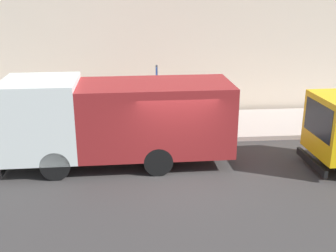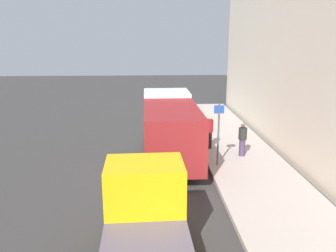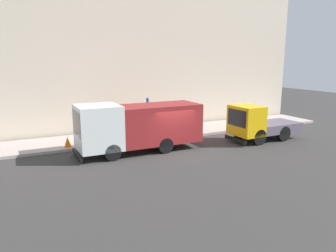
{
  "view_description": "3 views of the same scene",
  "coord_description": "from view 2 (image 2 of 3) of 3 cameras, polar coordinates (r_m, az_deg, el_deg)",
  "views": [
    {
      "loc": [
        -11.88,
        1.38,
        5.76
      ],
      "look_at": [
        1.18,
        0.23,
        1.34
      ],
      "focal_mm": 44.58,
      "sensor_mm": 36.0,
      "label": 1
    },
    {
      "loc": [
        0.45,
        -14.13,
        5.77
      ],
      "look_at": [
        1.24,
        1.66,
        1.7
      ],
      "focal_mm": 37.02,
      "sensor_mm": 36.0,
      "label": 2
    },
    {
      "loc": [
        -16.04,
        8.28,
        5.42
      ],
      "look_at": [
        1.0,
        0.11,
        1.46
      ],
      "focal_mm": 33.88,
      "sensor_mm": 36.0,
      "label": 3
    }
  ],
  "objects": [
    {
      "name": "ground",
      "position": [
        15.27,
        -4.39,
        -7.8
      ],
      "size": [
        80.0,
        80.0,
        0.0
      ],
      "primitive_type": "plane",
      "color": "#373433"
    },
    {
      "name": "sidewalk",
      "position": [
        15.85,
        13.52,
        -6.97
      ],
      "size": [
        3.69,
        30.0,
        0.18
      ],
      "primitive_type": "cube",
      "color": "#B4A69D",
      "rests_on": "ground"
    },
    {
      "name": "building_facade",
      "position": [
        15.66,
        23.21,
        12.75
      ],
      "size": [
        0.5,
        30.0,
        11.23
      ],
      "primitive_type": "cube",
      "color": "beige",
      "rests_on": "ground"
    },
    {
      "name": "large_utility_truck",
      "position": [
        16.59,
        0.26,
        -0.05
      ],
      "size": [
        2.52,
        7.5,
        2.95
      ],
      "rotation": [
        0.0,
        0.0,
        0.01
      ],
      "color": "white",
      "rests_on": "ground"
    },
    {
      "name": "small_flatbed_truck",
      "position": [
        9.1,
        -3.67,
        -16.09
      ],
      "size": [
        2.3,
        5.22,
        2.46
      ],
      "rotation": [
        0.0,
        0.0,
        0.03
      ],
      "color": "#EDB50F",
      "rests_on": "ground"
    },
    {
      "name": "pedestrian_walking",
      "position": [
        17.89,
        6.82,
        -0.85
      ],
      "size": [
        0.54,
        0.54,
        1.72
      ],
      "rotation": [
        0.0,
        0.0,
        2.54
      ],
      "color": "black",
      "rests_on": "sidewalk"
    },
    {
      "name": "pedestrian_standing",
      "position": [
        17.01,
        12.16,
        -2.14
      ],
      "size": [
        0.48,
        0.48,
        1.6
      ],
      "rotation": [
        0.0,
        0.0,
        0.23
      ],
      "color": "#45375A",
      "rests_on": "sidewalk"
    },
    {
      "name": "traffic_cone_orange",
      "position": [
        20.76,
        5.56,
        -0.34
      ],
      "size": [
        0.45,
        0.45,
        0.64
      ],
      "primitive_type": "cone",
      "color": "orange",
      "rests_on": "sidewalk"
    },
    {
      "name": "street_sign_post",
      "position": [
        15.4,
        8.32,
        -0.58
      ],
      "size": [
        0.44,
        0.08,
        2.79
      ],
      "color": "#4C5156",
      "rests_on": "sidewalk"
    }
  ]
}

